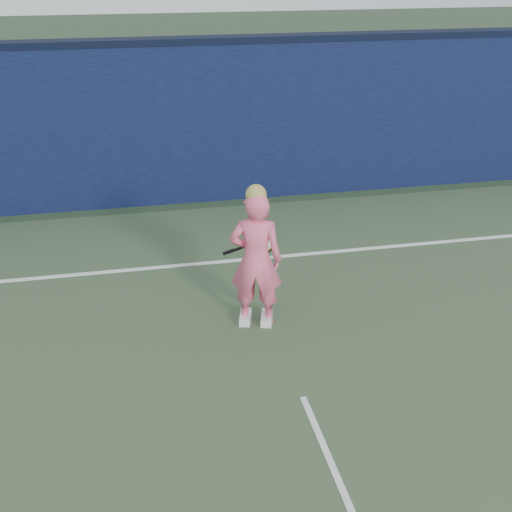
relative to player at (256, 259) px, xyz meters
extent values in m
plane|color=#293E26|center=(0.16, -2.42, -0.79)|extent=(80.00, 80.00, 0.00)
cube|color=#0C0D35|center=(0.16, 4.08, 0.46)|extent=(24.00, 0.40, 2.50)
cube|color=black|center=(0.16, 4.08, 1.76)|extent=(24.00, 0.42, 0.10)
imported|color=#FC6288|center=(0.00, 0.00, -0.01)|extent=(0.65, 0.51, 1.56)
sphere|color=tan|center=(0.00, 0.00, 0.74)|extent=(0.22, 0.22, 0.22)
cube|color=white|center=(0.12, -0.03, -0.74)|extent=(0.19, 0.30, 0.10)
cube|color=white|center=(-0.12, 0.03, -0.74)|extent=(0.19, 0.30, 0.10)
torus|color=black|center=(0.18, 0.46, -0.01)|extent=(0.35, 0.15, 0.34)
torus|color=#C7D313|center=(0.18, 0.46, -0.01)|extent=(0.28, 0.11, 0.28)
cylinder|color=beige|center=(0.18, 0.46, -0.01)|extent=(0.28, 0.10, 0.28)
cylinder|color=black|center=(-0.08, 0.48, -0.07)|extent=(0.31, 0.06, 0.11)
cylinder|color=black|center=(-0.22, 0.49, -0.12)|extent=(0.14, 0.05, 0.07)
cube|color=white|center=(0.16, 1.58, -0.78)|extent=(11.00, 0.08, 0.01)
camera|label=1|loc=(-1.24, -6.09, 3.05)|focal=45.00mm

